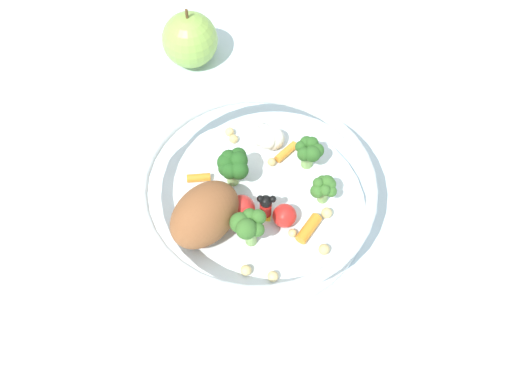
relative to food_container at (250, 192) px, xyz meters
name	(u,v)px	position (x,y,z in m)	size (l,w,h in m)	color
ground_plane	(267,207)	(0.00, -0.02, -0.03)	(2.40, 2.40, 0.00)	silver
food_container	(250,192)	(0.00, 0.00, 0.00)	(0.25, 0.25, 0.07)	white
loose_apple	(190,40)	(0.24, 0.01, 0.00)	(0.07, 0.07, 0.08)	#8CB74C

